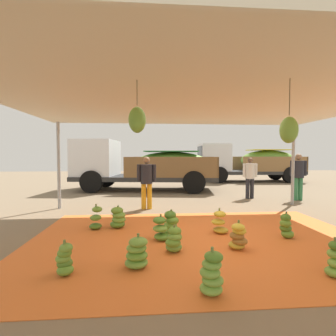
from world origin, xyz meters
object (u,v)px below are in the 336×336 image
at_px(banana_bunch_6, 174,240).
at_px(worker_1, 147,179).
at_px(banana_bunch_3, 118,218).
at_px(banana_bunch_0, 161,229).
at_px(banana_bunch_13, 238,237).
at_px(banana_bunch_5, 65,260).
at_px(banana_bunch_8, 137,253).
at_px(banana_bunch_9, 171,224).
at_px(worker_2, 298,173).
at_px(cargo_truck_far, 247,162).
at_px(banana_bunch_11, 212,274).
at_px(banana_bunch_12, 286,227).
at_px(cargo_truck_main, 141,165).
at_px(worker_0, 250,175).
at_px(banana_bunch_1, 220,223).
at_px(banana_bunch_7, 335,260).
at_px(banana_bunch_2, 96,219).

xyz_separation_m(banana_bunch_6, worker_1, (-0.49, 3.59, 0.73)).
relative_size(banana_bunch_3, worker_1, 0.32).
bearing_deg(banana_bunch_0, banana_bunch_13, -24.05).
relative_size(banana_bunch_5, banana_bunch_8, 0.97).
relative_size(banana_bunch_9, worker_2, 0.31).
distance_m(banana_bunch_0, cargo_truck_far, 12.63).
distance_m(banana_bunch_6, banana_bunch_13, 1.13).
bearing_deg(banana_bunch_11, banana_bunch_12, 43.64).
xyz_separation_m(banana_bunch_3, cargo_truck_main, (0.31, 6.48, 0.99)).
height_order(banana_bunch_11, worker_2, worker_2).
distance_m(worker_0, worker_1, 4.29).
xyz_separation_m(banana_bunch_3, banana_bunch_13, (2.25, -1.50, -0.01)).
distance_m(banana_bunch_5, cargo_truck_far, 14.47).
bearing_deg(banana_bunch_5, banana_bunch_13, 15.11).
relative_size(banana_bunch_9, worker_0, 0.34).
height_order(banana_bunch_13, cargo_truck_main, cargo_truck_main).
bearing_deg(banana_bunch_1, worker_2, 42.97).
bearing_deg(cargo_truck_main, banana_bunch_11, -83.14).
bearing_deg(banana_bunch_3, worker_1, 72.92).
relative_size(banana_bunch_1, worker_1, 0.33).
relative_size(banana_bunch_3, banana_bunch_7, 0.96).
relative_size(cargo_truck_main, worker_0, 4.37).
bearing_deg(cargo_truck_main, banana_bunch_9, -83.30).
bearing_deg(banana_bunch_8, worker_1, 88.49).
bearing_deg(worker_0, banana_bunch_5, -130.39).
bearing_deg(banana_bunch_13, banana_bunch_0, 155.95).
relative_size(banana_bunch_0, banana_bunch_12, 0.95).
xyz_separation_m(banana_bunch_3, worker_1, (0.63, 2.05, 0.71)).
bearing_deg(banana_bunch_13, cargo_truck_main, 103.66).
bearing_deg(banana_bunch_8, worker_2, 42.76).
height_order(banana_bunch_1, worker_0, worker_0).
distance_m(cargo_truck_main, cargo_truck_far, 7.63).
height_order(banana_bunch_2, banana_bunch_6, banana_bunch_2).
xyz_separation_m(banana_bunch_3, banana_bunch_8, (0.52, -2.08, -0.02)).
height_order(banana_bunch_0, banana_bunch_13, banana_bunch_13).
bearing_deg(banana_bunch_7, banana_bunch_8, 169.58).
bearing_deg(banana_bunch_8, banana_bunch_11, -40.72).
relative_size(banana_bunch_1, worker_2, 0.31).
distance_m(banana_bunch_12, cargo_truck_main, 8.14).
distance_m(banana_bunch_2, worker_1, 2.49).
distance_m(banana_bunch_3, banana_bunch_12, 3.56).
distance_m(banana_bunch_13, worker_2, 6.17).
bearing_deg(banana_bunch_6, banana_bunch_3, 126.03).
relative_size(banana_bunch_2, banana_bunch_12, 1.07).
distance_m(banana_bunch_0, worker_2, 6.71).
distance_m(banana_bunch_0, banana_bunch_8, 1.24).
bearing_deg(banana_bunch_5, banana_bunch_0, 43.59).
bearing_deg(banana_bunch_1, banana_bunch_11, -108.04).
bearing_deg(banana_bunch_1, banana_bunch_8, -137.77).
relative_size(banana_bunch_11, banana_bunch_12, 1.06).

